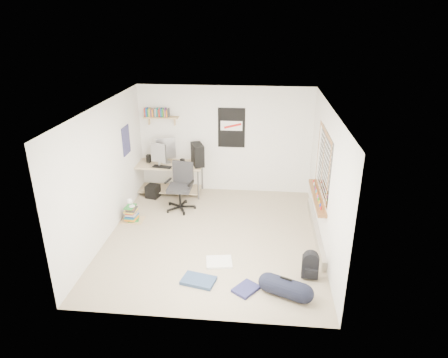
# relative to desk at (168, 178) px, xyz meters

# --- Properties ---
(floor) EXTENTS (4.00, 4.50, 0.01)m
(floor) POSITION_rel_desk_xyz_m (1.32, -1.94, -0.37)
(floor) COLOR gray
(floor) RESTS_ON ground
(ceiling) EXTENTS (4.00, 4.50, 0.01)m
(ceiling) POSITION_rel_desk_xyz_m (1.32, -1.94, 2.14)
(ceiling) COLOR white
(ceiling) RESTS_ON ground
(back_wall) EXTENTS (4.00, 0.01, 2.50)m
(back_wall) POSITION_rel_desk_xyz_m (1.32, 0.32, 0.89)
(back_wall) COLOR silver
(back_wall) RESTS_ON ground
(left_wall) EXTENTS (0.01, 4.50, 2.50)m
(left_wall) POSITION_rel_desk_xyz_m (-0.68, -1.94, 0.89)
(left_wall) COLOR silver
(left_wall) RESTS_ON ground
(right_wall) EXTENTS (0.01, 4.50, 2.50)m
(right_wall) POSITION_rel_desk_xyz_m (3.33, -1.94, 0.89)
(right_wall) COLOR silver
(right_wall) RESTS_ON ground
(desk) EXTENTS (1.78, 1.07, 0.76)m
(desk) POSITION_rel_desk_xyz_m (0.00, 0.00, 0.00)
(desk) COLOR beige
(desk) RESTS_ON floor
(monitor_left) EXTENTS (0.40, 0.23, 0.43)m
(monitor_left) POSITION_rel_desk_xyz_m (-0.12, -0.25, 0.61)
(monitor_left) COLOR #AFAEB4
(monitor_left) RESTS_ON desk
(monitor_right) EXTENTS (0.45, 0.25, 0.48)m
(monitor_right) POSITION_rel_desk_xyz_m (-0.01, 0.02, 0.64)
(monitor_right) COLOR #A8A9AD
(monitor_right) RESTS_ON desk
(pc_tower) EXTENTS (0.38, 0.52, 0.49)m
(pc_tower) POSITION_rel_desk_xyz_m (0.73, -0.05, 0.64)
(pc_tower) COLOR black
(pc_tower) RESTS_ON desk
(keyboard) EXTENTS (0.45, 0.23, 0.02)m
(keyboard) POSITION_rel_desk_xyz_m (-0.04, -0.30, 0.41)
(keyboard) COLOR black
(keyboard) RESTS_ON desk
(speaker_left) EXTENTS (0.10, 0.10, 0.18)m
(speaker_left) POSITION_rel_desk_xyz_m (-0.43, -0.01, 0.48)
(speaker_left) COLOR black
(speaker_left) RESTS_ON desk
(speaker_right) EXTENTS (0.11, 0.11, 0.16)m
(speaker_right) POSITION_rel_desk_xyz_m (0.40, -0.16, 0.48)
(speaker_right) COLOR black
(speaker_right) RESTS_ON desk
(office_chair) EXTENTS (0.80, 0.80, 1.04)m
(office_chair) POSITION_rel_desk_xyz_m (0.45, -0.83, 0.12)
(office_chair) COLOR #252528
(office_chair) RESTS_ON floor
(wall_shelf) EXTENTS (0.80, 0.22, 0.24)m
(wall_shelf) POSITION_rel_desk_xyz_m (-0.13, 0.20, 1.42)
(wall_shelf) COLOR tan
(wall_shelf) RESTS_ON back_wall
(poster_back_wall) EXTENTS (0.62, 0.03, 0.92)m
(poster_back_wall) POSITION_rel_desk_xyz_m (1.47, 0.29, 1.19)
(poster_back_wall) COLOR black
(poster_back_wall) RESTS_ON back_wall
(poster_left_wall) EXTENTS (0.02, 0.42, 0.60)m
(poster_left_wall) POSITION_rel_desk_xyz_m (-0.66, -0.74, 1.14)
(poster_left_wall) COLOR navy
(poster_left_wall) RESTS_ON left_wall
(window) EXTENTS (0.10, 1.50, 1.26)m
(window) POSITION_rel_desk_xyz_m (3.27, -1.64, 1.08)
(window) COLOR brown
(window) RESTS_ON right_wall
(baseboard_heater) EXTENTS (0.08, 2.50, 0.18)m
(baseboard_heater) POSITION_rel_desk_xyz_m (3.28, -1.64, -0.28)
(baseboard_heater) COLOR #B7B2A8
(baseboard_heater) RESTS_ON floor
(backpack) EXTENTS (0.28, 0.23, 0.35)m
(backpack) POSITION_rel_desk_xyz_m (3.02, -3.06, -0.16)
(backpack) COLOR black
(backpack) RESTS_ON floor
(duffel_bag) EXTENTS (0.39, 0.39, 0.58)m
(duffel_bag) POSITION_rel_desk_xyz_m (2.61, -3.56, -0.22)
(duffel_bag) COLOR black
(duffel_bag) RESTS_ON floor
(tshirt) EXTENTS (0.49, 0.43, 0.04)m
(tshirt) POSITION_rel_desk_xyz_m (1.52, -2.80, -0.34)
(tshirt) COLOR silver
(tshirt) RESTS_ON floor
(jeans_a) EXTENTS (0.58, 0.44, 0.06)m
(jeans_a) POSITION_rel_desk_xyz_m (1.25, -3.36, -0.33)
(jeans_a) COLOR navy
(jeans_a) RESTS_ON floor
(jeans_b) EXTENTS (0.46, 0.48, 0.05)m
(jeans_b) POSITION_rel_desk_xyz_m (2.01, -3.49, -0.34)
(jeans_b) COLOR #23244F
(jeans_b) RESTS_ON floor
(book_stack) EXTENTS (0.53, 0.46, 0.33)m
(book_stack) POSITION_rel_desk_xyz_m (-0.43, -1.45, -0.21)
(book_stack) COLOR brown
(book_stack) RESTS_ON floor
(desk_lamp) EXTENTS (0.16, 0.22, 0.20)m
(desk_lamp) POSITION_rel_desk_xyz_m (-0.41, -1.47, 0.02)
(desk_lamp) COLOR white
(desk_lamp) RESTS_ON book_stack
(subwoofer) EXTENTS (0.33, 0.33, 0.31)m
(subwoofer) POSITION_rel_desk_xyz_m (-0.30, -0.29, -0.22)
(subwoofer) COLOR black
(subwoofer) RESTS_ON floor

